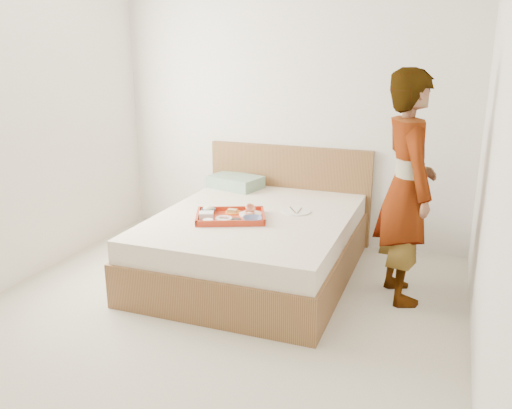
{
  "coord_description": "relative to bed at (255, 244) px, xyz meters",
  "views": [
    {
      "loc": [
        1.5,
        -2.95,
        1.86
      ],
      "look_at": [
        0.06,
        0.9,
        0.65
      ],
      "focal_mm": 37.03,
      "sensor_mm": 36.0,
      "label": 1
    }
  ],
  "objects": [
    {
      "name": "ground",
      "position": [
        -0.01,
        -1.0,
        -0.27
      ],
      "size": [
        3.5,
        4.0,
        0.01
      ],
      "primitive_type": "cube",
      "color": "beige",
      "rests_on": "ground"
    },
    {
      "name": "wall_back",
      "position": [
        -0.01,
        1.0,
        1.04
      ],
      "size": [
        3.5,
        0.01,
        2.6
      ],
      "primitive_type": "cube",
      "color": "silver",
      "rests_on": "ground"
    },
    {
      "name": "wall_right",
      "position": [
        1.74,
        -1.0,
        1.04
      ],
      "size": [
        0.01,
        4.0,
        2.6
      ],
      "primitive_type": "cube",
      "color": "silver",
      "rests_on": "ground"
    },
    {
      "name": "bed",
      "position": [
        0.0,
        0.0,
        0.0
      ],
      "size": [
        1.65,
        2.0,
        0.53
      ],
      "primitive_type": "cube",
      "color": "brown",
      "rests_on": "ground"
    },
    {
      "name": "headboard",
      "position": [
        0.0,
        0.97,
        0.21
      ],
      "size": [
        1.65,
        0.06,
        0.95
      ],
      "primitive_type": "cube",
      "color": "brown",
      "rests_on": "ground"
    },
    {
      "name": "pillow",
      "position": [
        -0.49,
        0.77,
        0.32
      ],
      "size": [
        0.56,
        0.45,
        0.12
      ],
      "primitive_type": "cube",
      "rotation": [
        0.0,
        0.0,
        -0.26
      ],
      "color": "gray",
      "rests_on": "bed"
    },
    {
      "name": "tray",
      "position": [
        -0.14,
        -0.19,
        0.29
      ],
      "size": [
        0.66,
        0.58,
        0.05
      ],
      "primitive_type": "cube",
      "rotation": [
        0.0,
        0.0,
        0.4
      ],
      "color": "#B22D15",
      "rests_on": "bed"
    },
    {
      "name": "prawn_plate",
      "position": [
        -0.01,
        -0.07,
        0.29
      ],
      "size": [
        0.25,
        0.25,
        0.01
      ],
      "primitive_type": "cylinder",
      "rotation": [
        0.0,
        0.0,
        0.4
      ],
      "color": "white",
      "rests_on": "tray"
    },
    {
      "name": "navy_bowl_big",
      "position": [
        0.07,
        -0.23,
        0.3
      ],
      "size": [
        0.2,
        0.2,
        0.04
      ],
      "primitive_type": "imported",
      "rotation": [
        0.0,
        0.0,
        0.4
      ],
      "color": "#141D42",
      "rests_on": "tray"
    },
    {
      "name": "sauce_dish",
      "position": [
        -0.04,
        -0.3,
        0.3
      ],
      "size": [
        0.11,
        0.11,
        0.03
      ],
      "primitive_type": "cylinder",
      "rotation": [
        0.0,
        0.0,
        0.4
      ],
      "color": "black",
      "rests_on": "tray"
    },
    {
      "name": "meat_plate",
      "position": [
        -0.18,
        -0.24,
        0.29
      ],
      "size": [
        0.18,
        0.18,
        0.01
      ],
      "primitive_type": "cylinder",
      "rotation": [
        0.0,
        0.0,
        0.4
      ],
      "color": "white",
      "rests_on": "tray"
    },
    {
      "name": "bread_plate",
      "position": [
        -0.17,
        -0.06,
        0.29
      ],
      "size": [
        0.18,
        0.18,
        0.01
      ],
      "primitive_type": "cylinder",
      "rotation": [
        0.0,
        0.0,
        0.4
      ],
      "color": "orange",
      "rests_on": "tray"
    },
    {
      "name": "salad_bowl",
      "position": [
        -0.36,
        -0.14,
        0.3
      ],
      "size": [
        0.16,
        0.16,
        0.04
      ],
      "primitive_type": "imported",
      "rotation": [
        0.0,
        0.0,
        0.4
      ],
      "color": "#141D42",
      "rests_on": "tray"
    },
    {
      "name": "plastic_tub",
      "position": [
        -0.31,
        -0.28,
        0.31
      ],
      "size": [
        0.14,
        0.13,
        0.05
      ],
      "primitive_type": "cube",
      "rotation": [
        0.0,
        0.0,
        0.4
      ],
      "color": "silver",
      "rests_on": "tray"
    },
    {
      "name": "cheese_round",
      "position": [
        -0.25,
        -0.38,
        0.29
      ],
      "size": [
        0.11,
        0.11,
        0.03
      ],
      "primitive_type": "cylinder",
      "rotation": [
        0.0,
        0.0,
        0.4
      ],
      "color": "white",
      "rests_on": "tray"
    },
    {
      "name": "dinner_plate",
      "position": [
        0.31,
        0.19,
        0.27
      ],
      "size": [
        0.3,
        0.3,
        0.01
      ],
      "primitive_type": "cylinder",
      "rotation": [
        0.0,
        0.0,
        0.24
      ],
      "color": "white",
      "rests_on": "bed"
    },
    {
      "name": "person",
      "position": [
        1.21,
        -0.01,
        0.61
      ],
      "size": [
        0.63,
        0.75,
        1.74
      ],
      "primitive_type": "imported",
      "rotation": [
        0.0,
        0.0,
        1.98
      ],
      "color": "white",
      "rests_on": "ground"
    }
  ]
}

